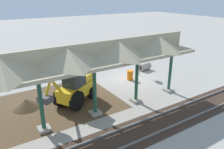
% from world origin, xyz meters
% --- Properties ---
extents(ground_plane, '(120.00, 120.00, 0.00)m').
position_xyz_m(ground_plane, '(0.00, 0.00, 0.00)').
color(ground_plane, '#9E998E').
extents(dirt_work_zone, '(9.38, 7.00, 0.01)m').
position_xyz_m(dirt_work_zone, '(7.83, 1.12, 0.00)').
color(dirt_work_zone, brown).
rests_on(dirt_work_zone, ground).
extents(platform_canopy, '(21.84, 3.20, 4.90)m').
position_xyz_m(platform_canopy, '(9.27, 4.00, 4.17)').
color(platform_canopy, '#9E998E').
rests_on(platform_canopy, ground).
extents(rail_tracks, '(60.00, 2.58, 0.15)m').
position_xyz_m(rail_tracks, '(0.00, 7.17, 0.03)').
color(rail_tracks, slate).
rests_on(rail_tracks, ground).
extents(stop_sign, '(0.63, 0.47, 2.46)m').
position_xyz_m(stop_sign, '(-1.44, -0.29, 1.78)').
color(stop_sign, gray).
rests_on(stop_sign, ground).
extents(backhoe, '(4.89, 3.57, 2.82)m').
position_xyz_m(backhoe, '(6.26, 1.79, 1.27)').
color(backhoe, yellow).
rests_on(backhoe, ground).
extents(dirt_mound, '(4.19, 4.19, 1.25)m').
position_xyz_m(dirt_mound, '(9.52, 0.52, 0.00)').
color(dirt_mound, brown).
rests_on(dirt_mound, ground).
extents(concrete_pipe, '(1.44, 0.94, 0.77)m').
position_xyz_m(concrete_pipe, '(-2.83, -1.15, 0.38)').
color(concrete_pipe, '#9E9384').
rests_on(concrete_pipe, ground).
extents(traffic_barrel, '(0.56, 0.56, 0.90)m').
position_xyz_m(traffic_barrel, '(0.09, 0.22, 0.45)').
color(traffic_barrel, orange).
rests_on(traffic_barrel, ground).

